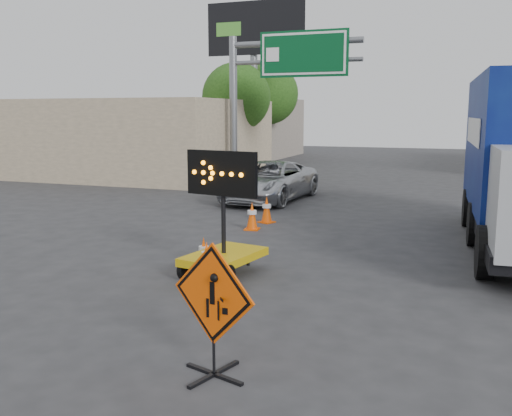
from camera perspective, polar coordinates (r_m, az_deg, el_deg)
The scene contains 14 objects.
ground at distance 8.67m, azimuth -8.64°, elevation -13.21°, with size 100.00×100.00×0.00m, color #2D2D30.
storefront_left_near at distance 32.42m, azimuth -13.26°, elevation 6.87°, with size 14.00×10.00×4.00m, color #C6B08F.
storefront_left_far at distance 45.15m, azimuth -4.39°, elevation 8.01°, with size 12.00×10.00×4.40m, color gray.
highway_gantry at distance 26.35m, azimuth 1.93°, elevation 13.26°, with size 6.18×0.38×6.90m.
billboard at distance 35.29m, azimuth -0.06°, elevation 16.02°, with size 6.10×0.54×9.85m.
tree_left_near at distance 31.34m, azimuth -1.98°, elevation 10.99°, with size 3.71×3.71×6.03m.
tree_left_far at distance 39.19m, azimuth 1.19°, elevation 11.32°, with size 4.10×4.10×6.66m.
construction_sign at distance 7.29m, azimuth -4.30°, elevation -9.83°, with size 1.27×0.91×1.75m.
arrow_board at distance 11.76m, azimuth -3.24°, elevation -4.01°, with size 1.63×1.98×2.59m.
pickup_truck at distance 21.91m, azimuth 1.27°, elevation 2.72°, with size 2.49×5.41×1.50m, color silver.
cone_a at distance 11.89m, azimuth -4.95°, elevation -5.04°, with size 0.47×0.47×0.71m.
cone_b at distance 12.49m, azimuth -5.25°, elevation -4.43°, with size 0.45×0.45×0.67m.
cone_c at distance 16.42m, azimuth -0.40°, elevation -0.80°, with size 0.46×0.46×0.80m.
cone_d at distance 17.48m, azimuth 1.07°, elevation -0.15°, with size 0.54×0.54×0.81m.
Camera 1 is at (3.96, -6.96, 3.33)m, focal length 40.00 mm.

